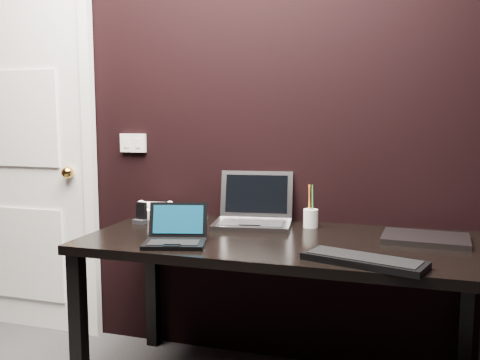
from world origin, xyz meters
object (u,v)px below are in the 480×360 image
(door, at_px, (21,154))
(netbook, at_px, (176,236))
(closed_laptop, at_px, (425,239))
(ext_keyboard, at_px, (364,260))
(mobile_phone, at_px, (141,216))
(desk_phone, at_px, (156,211))
(pen_cup, at_px, (311,217))
(desk, at_px, (281,256))
(silver_laptop, at_px, (253,216))

(door, relative_size, netbook, 7.15)
(closed_laptop, bearing_deg, netbook, -160.27)
(ext_keyboard, distance_m, mobile_phone, 1.18)
(desk_phone, height_order, pen_cup, pen_cup)
(door, distance_m, mobile_phone, 0.99)
(desk, height_order, desk_phone, desk_phone)
(silver_laptop, bearing_deg, netbook, -114.61)
(silver_laptop, relative_size, closed_laptop, 1.11)
(closed_laptop, bearing_deg, door, 173.75)
(silver_laptop, relative_size, desk_phone, 1.97)
(mobile_phone, bearing_deg, desk, -8.05)
(netbook, bearing_deg, desk, 29.93)
(door, xyz_separation_m, closed_laptop, (2.25, -0.25, -0.29))
(silver_laptop, xyz_separation_m, ext_keyboard, (0.56, -0.53, -0.03))
(ext_keyboard, relative_size, mobile_phone, 4.43)
(netbook, xyz_separation_m, desk_phone, (-0.33, 0.49, 0.00))
(netbook, distance_m, desk_phone, 0.59)
(desk_phone, bearing_deg, pen_cup, 0.31)
(netbook, xyz_separation_m, closed_laptop, (1.00, 0.36, -0.02))
(door, bearing_deg, pen_cup, -3.70)
(desk, xyz_separation_m, netbook, (-0.40, -0.23, 0.11))
(desk, relative_size, mobile_phone, 16.16)
(desk, height_order, closed_laptop, closed_laptop)
(ext_keyboard, bearing_deg, silver_laptop, 137.05)
(mobile_phone, bearing_deg, ext_keyboard, -20.03)
(netbook, xyz_separation_m, silver_laptop, (0.21, 0.45, 0.01))
(desk_phone, xyz_separation_m, pen_cup, (0.81, 0.00, 0.01))
(desk, distance_m, closed_laptop, 0.62)
(closed_laptop, relative_size, mobile_phone, 3.48)
(closed_laptop, distance_m, desk_phone, 1.33)
(silver_laptop, xyz_separation_m, pen_cup, (0.27, 0.04, 0.00))
(closed_laptop, height_order, desk_phone, desk_phone)
(desk_phone, bearing_deg, closed_laptop, -5.60)
(ext_keyboard, bearing_deg, netbook, 174.71)
(desk, xyz_separation_m, desk_phone, (-0.73, 0.26, 0.11))
(closed_laptop, relative_size, desk_phone, 1.77)
(netbook, relative_size, pen_cup, 1.46)
(desk, distance_m, pen_cup, 0.30)
(desk, distance_m, desk_phone, 0.78)
(door, distance_m, ext_keyboard, 2.15)
(desk, bearing_deg, silver_laptop, 129.99)
(ext_keyboard, height_order, desk_phone, desk_phone)
(silver_laptop, height_order, pen_cup, silver_laptop)
(desk, height_order, silver_laptop, silver_laptop)
(netbook, bearing_deg, door, 154.25)
(door, bearing_deg, netbook, -25.75)
(door, relative_size, mobile_phone, 20.34)
(ext_keyboard, bearing_deg, desk, 141.36)
(desk, bearing_deg, ext_keyboard, -38.64)
(door, height_order, closed_laptop, door)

